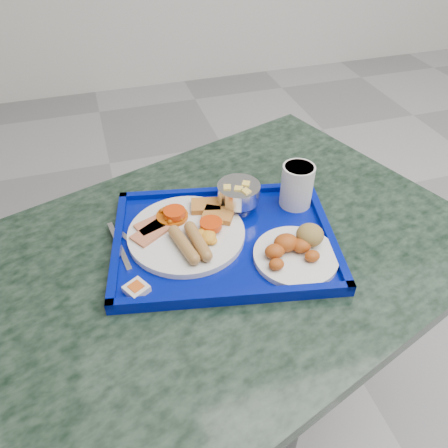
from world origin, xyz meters
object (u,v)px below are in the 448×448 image
Objects in this scene: tray at (224,240)px; juice_cup at (297,184)px; fruit_bowl at (239,193)px; main_plate at (189,231)px; bread_plate at (297,250)px; table at (213,307)px.

juice_cup is (0.19, 0.07, 0.06)m from tray.
juice_cup reaches higher than fruit_bowl.
main_plate is 2.45× the size of juice_cup.
main_plate is at bearing -155.81° from fruit_bowl.
fruit_bowl reaches higher than tray.
tray is 0.16m from bread_plate.
bread_plate is (0.19, -0.12, 0.00)m from main_plate.
bread_plate reaches higher than tray.
main_plate is 0.23m from bread_plate.
main_plate reaches higher than table.
table is 12.87× the size of juice_cup.
fruit_bowl reaches higher than bread_plate.
bread_plate is 1.69× the size of juice_cup.
tray is 5.13× the size of juice_cup.
tray is at bearing -160.98° from juice_cup.
juice_cup is at bearing 19.02° from tray.
table is at bearing 154.88° from bread_plate.
main_plate is 0.15m from fruit_bowl.
fruit_bowl is (0.09, 0.11, 0.24)m from table.
main_plate is at bearing 126.58° from table.
juice_cup is (0.23, 0.09, 0.25)m from table.
main_plate is at bearing -171.98° from juice_cup.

